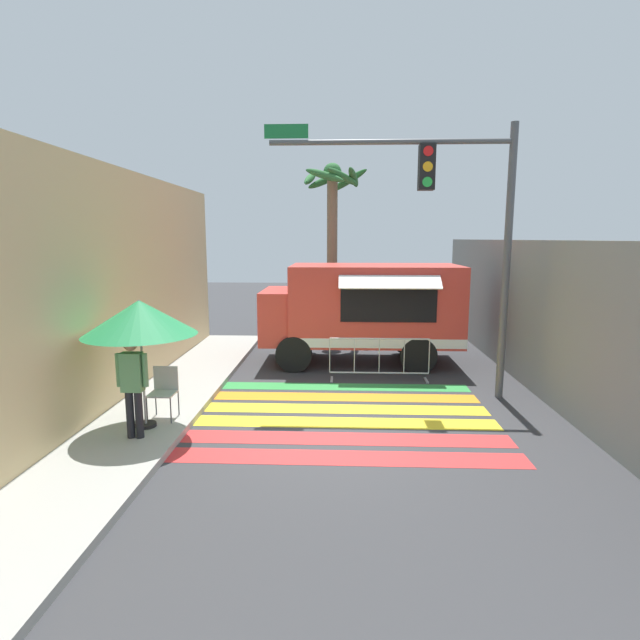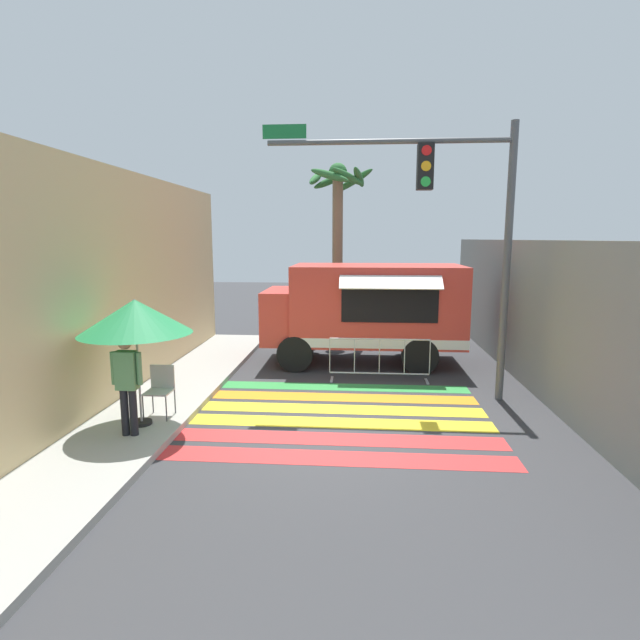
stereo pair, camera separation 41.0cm
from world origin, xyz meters
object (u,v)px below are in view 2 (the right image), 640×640
(folding_chair, at_px, (160,386))
(vendor_person, at_px, (127,379))
(barricade_front, at_px, (379,360))
(food_truck, at_px, (362,307))
(traffic_signal_pole, at_px, (456,211))
(palm_tree, at_px, (338,217))
(patio_umbrella, at_px, (135,317))

(folding_chair, xyz_separation_m, vendor_person, (-0.16, -0.97, 0.40))
(vendor_person, xyz_separation_m, barricade_front, (4.34, 4.01, -0.57))
(food_truck, height_order, traffic_signal_pole, traffic_signal_pole)
(food_truck, height_order, palm_tree, palm_tree)
(traffic_signal_pole, distance_m, vendor_person, 7.05)
(vendor_person, bearing_deg, palm_tree, 60.06)
(food_truck, distance_m, traffic_signal_pole, 4.24)
(folding_chair, relative_size, palm_tree, 0.16)
(patio_umbrella, relative_size, folding_chair, 2.39)
(traffic_signal_pole, bearing_deg, food_truck, 122.22)
(food_truck, xyz_separation_m, vendor_person, (-3.92, -5.79, -0.46))
(traffic_signal_pole, relative_size, barricade_front, 2.37)
(patio_umbrella, bearing_deg, traffic_signal_pole, 21.98)
(barricade_front, distance_m, palm_tree, 6.36)
(food_truck, distance_m, vendor_person, 7.00)
(vendor_person, distance_m, barricade_front, 5.94)
(folding_chair, xyz_separation_m, barricade_front, (4.19, 3.04, -0.17))
(vendor_person, relative_size, barricade_front, 0.71)
(traffic_signal_pole, bearing_deg, vendor_person, -153.90)
(folding_chair, distance_m, vendor_person, 1.07)
(traffic_signal_pole, xyz_separation_m, palm_tree, (-2.66, 6.30, 0.13))
(patio_umbrella, bearing_deg, barricade_front, 38.87)
(vendor_person, relative_size, palm_tree, 0.29)
(folding_chair, bearing_deg, traffic_signal_pole, 22.26)
(traffic_signal_pole, height_order, folding_chair, traffic_signal_pole)
(food_truck, height_order, vendor_person, food_truck)
(palm_tree, bearing_deg, barricade_front, -76.57)
(barricade_front, relative_size, palm_tree, 0.41)
(palm_tree, bearing_deg, vendor_person, -108.86)
(barricade_front, bearing_deg, folding_chair, -144.05)
(traffic_signal_pole, distance_m, folding_chair, 6.77)
(food_truck, xyz_separation_m, patio_umbrella, (-3.94, -5.30, 0.51))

